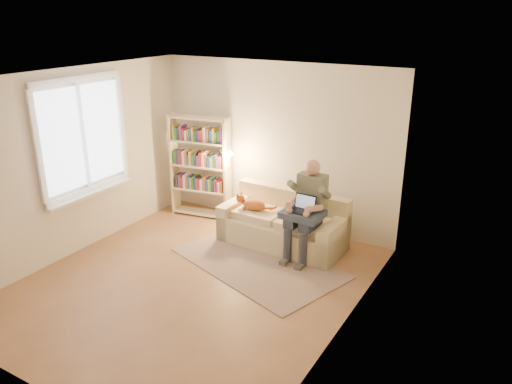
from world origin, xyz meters
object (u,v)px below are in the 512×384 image
Objects in this scene: laptop at (303,207)px; sofa at (284,226)px; person at (308,205)px; cat at (254,204)px; bookshelf at (200,162)px.

sofa is at bearing 148.23° from laptop.
cat is (-0.89, 0.06, -0.19)m from person.
sofa is at bearing 14.80° from cat.
person reaches higher than cat.
person is at bearing 86.86° from laptop.
laptop reaches higher than cat.
cat is at bearing -165.20° from sofa.
person is 0.91m from cat.
person is at bearing -1.80° from cat.
person is 0.13m from laptop.
bookshelf reaches higher than cat.
bookshelf is at bearing 166.83° from laptop.
sofa is 1.34× the size of person.
laptop is 0.19× the size of bookshelf.
cat is 0.34× the size of bookshelf.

